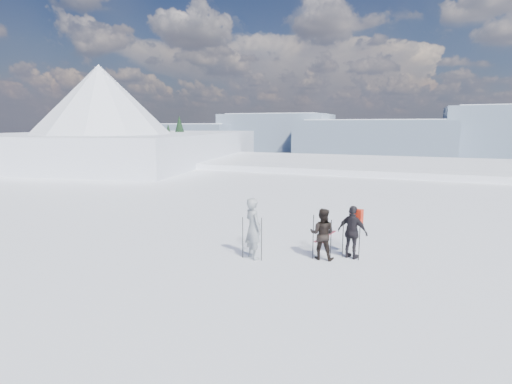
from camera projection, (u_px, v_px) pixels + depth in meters
lake_basin at (375, 235)px, 38.23m from camera, size 820.00×820.00×71.62m
far_mountain_range at (444, 135)px, 416.33m from camera, size 770.00×110.00×53.00m
near_ridge at (141, 188)px, 46.85m from camera, size 31.37×35.68×25.62m
skier_grey at (253, 228)px, 11.76m from camera, size 0.80×0.76×1.83m
skier_dark at (322, 234)px, 11.72m from camera, size 0.76×0.60×1.53m
skier_pack at (352, 232)px, 11.78m from camera, size 1.01×0.65×1.59m
backpack at (358, 197)px, 11.80m from camera, size 0.38×0.28×0.46m
ski_poles at (307, 239)px, 11.70m from camera, size 3.28×1.21×1.34m
skis_loose at (323, 236)px, 14.21m from camera, size 0.63×1.68×0.03m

